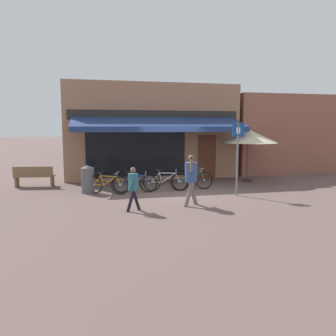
# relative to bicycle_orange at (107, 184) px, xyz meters

# --- Properties ---
(ground_plane) EXTENTS (160.00, 160.00, 0.00)m
(ground_plane) POSITION_rel_bicycle_orange_xyz_m (2.69, -0.32, -0.37)
(ground_plane) COLOR brown
(shop_front) EXTENTS (8.37, 4.97, 4.55)m
(shop_front) POSITION_rel_bicycle_orange_xyz_m (2.40, 4.35, 1.90)
(shop_front) COLOR #9E7056
(shop_front) RESTS_ON ground_plane
(neighbour_building) EXTENTS (5.60, 4.00, 4.17)m
(neighbour_building) POSITION_rel_bicycle_orange_xyz_m (9.59, 4.87, 1.72)
(neighbour_building) COLOR #8E5647
(neighbour_building) RESTS_ON ground_plane
(bike_rack_rail) EXTENTS (3.89, 0.04, 0.57)m
(bike_rack_rail) POSITION_rel_bicycle_orange_xyz_m (1.65, 0.29, 0.11)
(bike_rack_rail) COLOR #47494F
(bike_rack_rail) RESTS_ON ground_plane
(bicycle_orange) EXTENTS (1.60, 0.78, 0.83)m
(bicycle_orange) POSITION_rel_bicycle_orange_xyz_m (0.00, 0.00, 0.00)
(bicycle_orange) COLOR black
(bicycle_orange) RESTS_ON ground_plane
(bicycle_blue) EXTENTS (1.71, 0.52, 0.83)m
(bicycle_blue) POSITION_rel_bicycle_orange_xyz_m (1.06, 0.10, -0.01)
(bicycle_blue) COLOR black
(bicycle_blue) RESTS_ON ground_plane
(bicycle_silver) EXTENTS (1.77, 0.52, 0.87)m
(bicycle_silver) POSITION_rel_bicycle_orange_xyz_m (2.26, 0.15, 0.01)
(bicycle_silver) COLOR black
(bicycle_silver) RESTS_ON ground_plane
(bicycle_green) EXTENTS (1.72, 0.52, 0.88)m
(bicycle_green) POSITION_rel_bicycle_orange_xyz_m (3.36, 0.13, 0.02)
(bicycle_green) COLOR black
(bicycle_green) RESTS_ON ground_plane
(pedestrian_adult) EXTENTS (0.55, 0.68, 1.63)m
(pedestrian_adult) POSITION_rel_bicycle_orange_xyz_m (2.54, -2.41, 0.61)
(pedestrian_adult) COLOR slate
(pedestrian_adult) RESTS_ON ground_plane
(pedestrian_child) EXTENTS (0.45, 0.47, 1.32)m
(pedestrian_child) POSITION_rel_bicycle_orange_xyz_m (0.68, -2.71, 0.43)
(pedestrian_child) COLOR black
(pedestrian_child) RESTS_ON ground_plane
(litter_bin) EXTENTS (0.50, 0.50, 1.06)m
(litter_bin) POSITION_rel_bicycle_orange_xyz_m (-0.69, 0.34, 0.16)
(litter_bin) COLOR #515459
(litter_bin) RESTS_ON ground_plane
(parking_sign) EXTENTS (0.44, 0.07, 2.64)m
(parking_sign) POSITION_rel_bicycle_orange_xyz_m (4.62, -1.27, 1.24)
(parking_sign) COLOR slate
(parking_sign) RESTS_ON ground_plane
(cafe_parasol) EXTENTS (2.67, 2.67, 2.38)m
(cafe_parasol) POSITION_rel_bicycle_orange_xyz_m (6.44, 1.63, 1.70)
(cafe_parasol) COLOR #4C3D2D
(cafe_parasol) RESTS_ON ground_plane
(park_bench) EXTENTS (1.64, 0.63, 0.87)m
(park_bench) POSITION_rel_bicycle_orange_xyz_m (-2.91, 2.15, 0.09)
(park_bench) COLOR brown
(park_bench) RESTS_ON ground_plane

